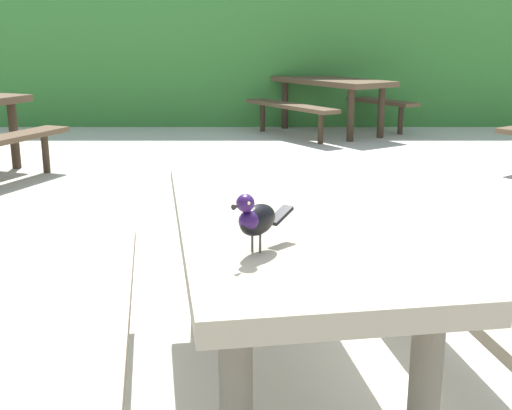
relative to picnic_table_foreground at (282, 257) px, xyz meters
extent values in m
plane|color=beige|center=(0.37, 0.04, -0.56)|extent=(60.00, 60.00, 0.00)
cube|color=#387A33|center=(0.37, 8.25, 0.44)|extent=(28.00, 1.89, 2.00)
cube|color=gray|center=(0.00, 0.00, 0.15)|extent=(1.03, 1.90, 0.07)
cylinder|color=#635B4C|center=(0.37, -0.65, -0.22)|extent=(0.09, 0.09, 0.67)
cylinder|color=#635B4C|center=(-0.37, 0.65, -0.22)|extent=(0.09, 0.09, 0.67)
cylinder|color=#635B4C|center=(0.15, 0.73, -0.22)|extent=(0.09, 0.09, 0.67)
cube|color=gray|center=(-0.69, -0.11, -0.14)|extent=(0.54, 1.73, 0.05)
cylinder|color=#635B4C|center=(-0.79, 0.52, -0.36)|extent=(0.07, 0.07, 0.39)
cube|color=gray|center=(0.69, 0.11, -0.14)|extent=(0.54, 1.73, 0.05)
cylinder|color=#635B4C|center=(0.59, 0.74, -0.36)|extent=(0.07, 0.07, 0.39)
ellipsoid|color=black|center=(-0.10, -0.47, 0.28)|extent=(0.14, 0.16, 0.09)
ellipsoid|color=#2D144C|center=(-0.12, -0.50, 0.29)|extent=(0.09, 0.09, 0.06)
sphere|color=#2D144C|center=(-0.13, -0.51, 0.34)|extent=(0.05, 0.05, 0.05)
sphere|color=#EAE08C|center=(-0.12, -0.54, 0.35)|extent=(0.01, 0.01, 0.01)
sphere|color=#EAE08C|center=(-0.15, -0.51, 0.35)|extent=(0.01, 0.01, 0.01)
cone|color=black|center=(-0.15, -0.55, 0.34)|extent=(0.03, 0.03, 0.02)
cube|color=black|center=(-0.03, -0.37, 0.27)|extent=(0.09, 0.10, 0.04)
cylinder|color=#47423D|center=(-0.09, -0.48, 0.21)|extent=(0.01, 0.01, 0.05)
cylinder|color=#47423D|center=(-0.11, -0.46, 0.21)|extent=(0.01, 0.01, 0.05)
cube|color=brown|center=(0.93, 6.73, 0.15)|extent=(1.64, 1.92, 0.07)
cylinder|color=#382B1D|center=(1.10, 6.00, -0.22)|extent=(0.09, 0.09, 0.67)
cylinder|color=#382B1D|center=(1.54, 6.30, -0.22)|extent=(0.09, 0.09, 0.67)
cylinder|color=#382B1D|center=(0.32, 7.17, -0.22)|extent=(0.09, 0.09, 0.67)
cylinder|color=#382B1D|center=(0.76, 7.47, -0.22)|extent=(0.09, 0.09, 0.67)
cube|color=brown|center=(0.35, 6.34, -0.14)|extent=(1.19, 1.58, 0.05)
cylinder|color=#382B1D|center=(0.71, 5.81, -0.36)|extent=(0.07, 0.07, 0.39)
cylinder|color=#382B1D|center=(-0.01, 6.88, -0.36)|extent=(0.07, 0.07, 0.39)
cube|color=brown|center=(1.51, 7.12, -0.14)|extent=(1.19, 1.58, 0.05)
cylinder|color=#382B1D|center=(1.87, 6.59, -0.36)|extent=(0.07, 0.07, 0.39)
cylinder|color=#382B1D|center=(1.15, 7.66, -0.36)|extent=(0.07, 0.07, 0.39)
cylinder|color=#382B1D|center=(-2.56, 4.31, -0.22)|extent=(0.09, 0.09, 0.67)
cylinder|color=#382B1D|center=(-2.19, 4.09, -0.36)|extent=(0.07, 0.07, 0.39)
camera|label=1|loc=(-0.10, -2.27, 0.81)|focal=45.76mm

